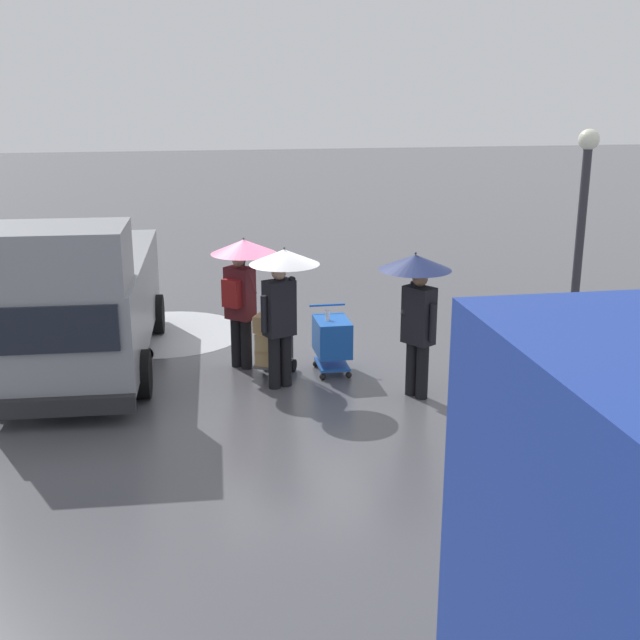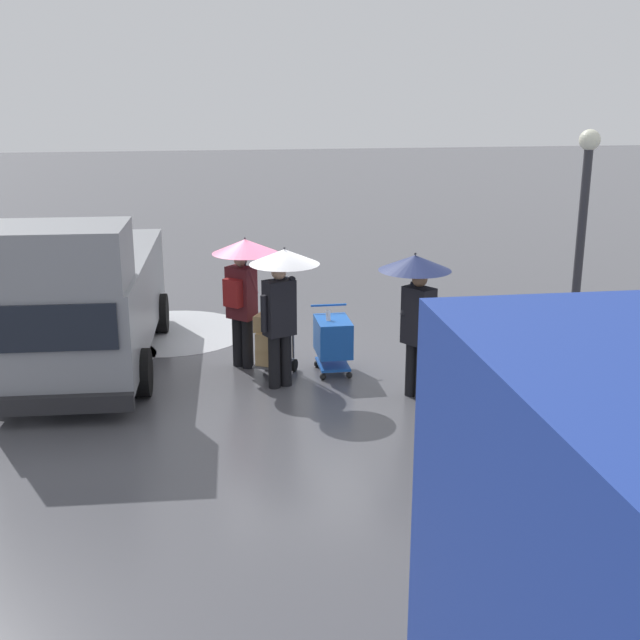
# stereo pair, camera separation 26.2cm
# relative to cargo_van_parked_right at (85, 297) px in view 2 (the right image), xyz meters

# --- Properties ---
(ground_plane) EXTENTS (90.00, 90.00, 0.00)m
(ground_plane) POSITION_rel_cargo_van_parked_right_xyz_m (-3.32, 0.30, -1.18)
(ground_plane) COLOR #4C4C51
(slush_patch_near_cluster) EXTENTS (1.82, 1.82, 0.01)m
(slush_patch_near_cluster) POSITION_rel_cargo_van_parked_right_xyz_m (-0.11, -0.54, -1.18)
(slush_patch_near_cluster) COLOR silver
(slush_patch_near_cluster) RESTS_ON ground
(slush_patch_under_van) EXTENTS (1.40, 1.40, 0.01)m
(slush_patch_under_van) POSITION_rel_cargo_van_parked_right_xyz_m (0.48, -2.43, -1.18)
(slush_patch_under_van) COLOR #999BA0
(slush_patch_under_van) RESTS_ON ground
(slush_patch_mid_street) EXTENTS (2.94, 2.94, 0.01)m
(slush_patch_mid_street) POSITION_rel_cargo_van_parked_right_xyz_m (-1.23, -1.78, -1.18)
(slush_patch_mid_street) COLOR #ADAFB5
(slush_patch_mid_street) RESTS_ON ground
(cargo_van_parked_right) EXTENTS (2.40, 5.43, 2.60)m
(cargo_van_parked_right) POSITION_rel_cargo_van_parked_right_xyz_m (0.00, 0.00, 0.00)
(cargo_van_parked_right) COLOR gray
(cargo_van_parked_right) RESTS_ON ground
(shopping_cart_vendor) EXTENTS (0.58, 0.82, 1.04)m
(shopping_cart_vendor) POSITION_rel_cargo_van_parked_right_xyz_m (-3.84, 0.84, -0.61)
(shopping_cart_vendor) COLOR #1951B2
(shopping_cart_vendor) RESTS_ON ground
(hand_dolly_boxes) EXTENTS (0.77, 0.85, 1.32)m
(hand_dolly_boxes) POSITION_rel_cargo_van_parked_right_xyz_m (-2.90, 0.84, -0.58)
(hand_dolly_boxes) COLOR #515156
(hand_dolly_boxes) RESTS_ON ground
(pedestrian_pink_side) EXTENTS (1.04, 1.04, 2.15)m
(pedestrian_pink_side) POSITION_rel_cargo_van_parked_right_xyz_m (-3.00, 1.30, 0.41)
(pedestrian_pink_side) COLOR black
(pedestrian_pink_side) RESTS_ON ground
(pedestrian_black_side) EXTENTS (1.04, 1.04, 2.15)m
(pedestrian_black_side) POSITION_rel_cargo_van_parked_right_xyz_m (-4.84, 2.02, 0.41)
(pedestrian_black_side) COLOR black
(pedestrian_black_side) RESTS_ON ground
(pedestrian_white_side) EXTENTS (1.04, 1.04, 2.15)m
(pedestrian_white_side) POSITION_rel_cargo_van_parked_right_xyz_m (-2.48, 0.38, 0.39)
(pedestrian_white_side) COLOR black
(pedestrian_white_side) RESTS_ON ground
(street_lamp) EXTENTS (0.28, 0.28, 3.86)m
(street_lamp) POSITION_rel_cargo_van_parked_right_xyz_m (-6.95, 2.64, 1.19)
(street_lamp) COLOR #2D2D33
(street_lamp) RESTS_ON ground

